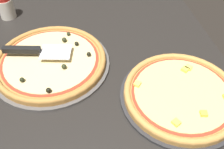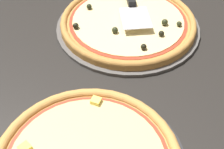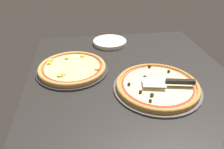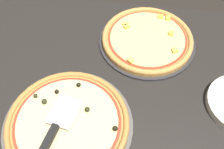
# 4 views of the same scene
# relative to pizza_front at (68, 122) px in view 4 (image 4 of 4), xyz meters

# --- Properties ---
(ground_plane) EXTENTS (1.44, 1.09, 0.04)m
(ground_plane) POSITION_rel_pizza_front_xyz_m (0.02, 0.10, -0.04)
(ground_plane) COLOR black
(pizza_pan_front) EXTENTS (0.43, 0.43, 0.01)m
(pizza_pan_front) POSITION_rel_pizza_front_xyz_m (-0.00, -0.00, -0.02)
(pizza_pan_front) COLOR #565451
(pizza_pan_front) RESTS_ON ground_plane
(pizza_front) EXTENTS (0.40, 0.40, 0.04)m
(pizza_front) POSITION_rel_pizza_front_xyz_m (0.00, 0.00, 0.00)
(pizza_front) COLOR #B77F3D
(pizza_front) RESTS_ON pizza_pan_front
(pizza_pan_back) EXTENTS (0.40, 0.40, 0.01)m
(pizza_pan_back) POSITION_rel_pizza_front_xyz_m (0.23, 0.41, -0.02)
(pizza_pan_back) COLOR #2D2D30
(pizza_pan_back) RESTS_ON ground_plane
(pizza_back) EXTENTS (0.37, 0.37, 0.03)m
(pizza_back) POSITION_rel_pizza_front_xyz_m (0.23, 0.41, 0.00)
(pizza_back) COLOR #C68E47
(pizza_back) RESTS_ON pizza_pan_back
(serving_spatula) EXTENTS (0.10, 0.25, 0.02)m
(serving_spatula) POSITION_rel_pizza_front_xyz_m (-0.03, -0.06, 0.03)
(serving_spatula) COLOR silver
(serving_spatula) RESTS_ON pizza_front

